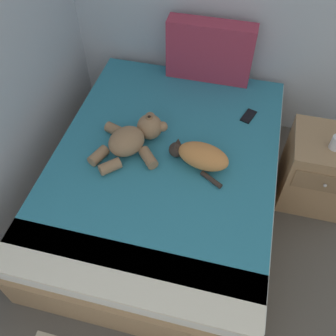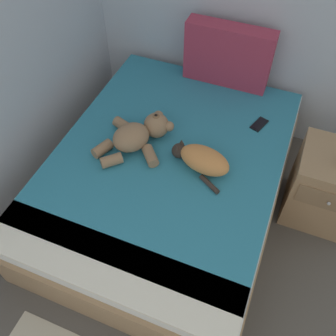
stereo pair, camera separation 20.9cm
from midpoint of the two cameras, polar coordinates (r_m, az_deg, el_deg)
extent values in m
cube|color=#9E7A56|center=(2.77, -2.56, -3.29)|extent=(1.54, 2.02, 0.33)
cube|color=white|center=(2.57, -2.77, 0.15)|extent=(1.49, 1.96, 0.20)
cube|color=teal|center=(2.52, -2.48, 2.74)|extent=(1.47, 1.82, 0.02)
cube|color=silver|center=(2.06, -9.54, -15.84)|extent=(1.47, 0.32, 0.02)
cube|color=#A5334C|center=(2.97, 4.37, 17.43)|extent=(0.66, 0.15, 0.48)
ellipsoid|color=#D18447|center=(2.37, 2.97, 1.69)|extent=(0.37, 0.25, 0.15)
sphere|color=#332823|center=(2.44, -1.16, 2.73)|extent=(0.10, 0.10, 0.10)
cone|color=#332823|center=(2.38, -1.47, 3.21)|extent=(0.04, 0.04, 0.04)
cone|color=#332823|center=(2.41, -0.90, 4.08)|extent=(0.04, 0.04, 0.04)
cylinder|color=#332823|center=(2.33, 4.16, -1.93)|extent=(0.15, 0.11, 0.03)
ellipsoid|color=#332823|center=(2.46, 1.26, 2.18)|extent=(0.11, 0.07, 0.04)
ellipsoid|color=#937051|center=(2.47, -8.83, 3.98)|extent=(0.32, 0.33, 0.17)
sphere|color=#937051|center=(2.55, -5.21, 6.24)|extent=(0.17, 0.17, 0.17)
sphere|color=brown|center=(2.50, -5.30, 7.21)|extent=(0.07, 0.07, 0.07)
sphere|color=black|center=(2.48, -5.35, 7.71)|extent=(0.02, 0.02, 0.02)
sphere|color=#937051|center=(2.60, -5.09, 7.76)|extent=(0.07, 0.07, 0.07)
sphere|color=#937051|center=(2.53, -3.20, 6.30)|extent=(0.07, 0.07, 0.07)
cylinder|color=#937051|center=(2.62, -10.30, 5.64)|extent=(0.17, 0.12, 0.07)
cylinder|color=#937051|center=(2.48, -13.06, 1.74)|extent=(0.12, 0.16, 0.07)
cylinder|color=#937051|center=(2.42, -5.53, 1.46)|extent=(0.16, 0.16, 0.07)
cylinder|color=#937051|center=(2.41, -11.40, 0.10)|extent=(0.15, 0.15, 0.07)
cube|color=black|center=(2.78, 10.22, 7.80)|extent=(0.12, 0.16, 0.01)
cube|color=black|center=(2.78, 10.24, 7.88)|extent=(0.10, 0.14, 0.00)
cube|color=#9E7A56|center=(2.88, 20.32, -0.38)|extent=(0.49, 0.45, 0.60)
cube|color=#866849|center=(2.64, 21.03, -2.38)|extent=(0.41, 0.01, 0.17)
sphere|color=#B2B2B7|center=(2.63, 21.03, -2.65)|extent=(0.02, 0.02, 0.02)
camera|label=1|loc=(0.10, -92.53, -3.07)|focal=39.48mm
camera|label=2|loc=(0.10, 87.47, 3.07)|focal=39.48mm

